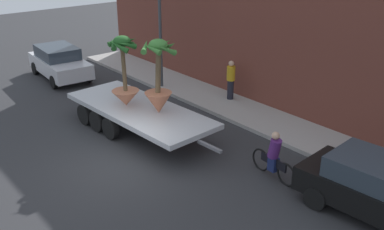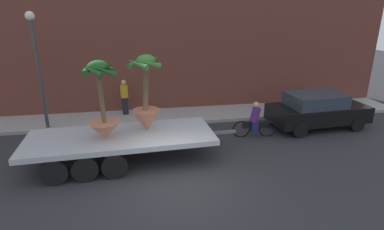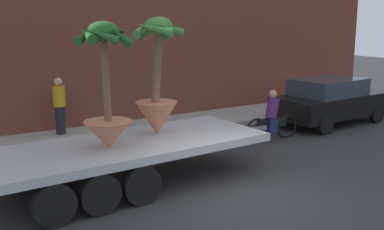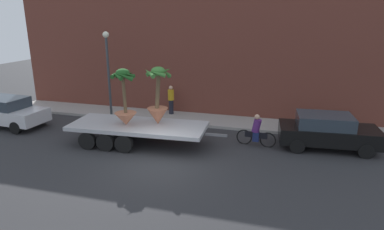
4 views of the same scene
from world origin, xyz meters
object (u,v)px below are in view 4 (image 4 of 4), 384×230
(cyclist, at_px, (256,132))
(potted_palm_middle, at_px, (125,103))
(trailing_car, at_px, (7,111))
(street_lamp, at_px, (108,63))
(parked_car, at_px, (327,131))
(potted_palm_rear, at_px, (158,102))
(flatbed_trailer, at_px, (133,128))
(pedestrian_near_gate, at_px, (171,99))

(cyclist, bearing_deg, potted_palm_middle, -165.22)
(trailing_car, xyz_separation_m, street_lamp, (4.66, 2.93, 2.40))
(parked_car, bearing_deg, potted_palm_rear, -167.92)
(trailing_car, relative_size, street_lamp, 0.91)
(parked_car, bearing_deg, flatbed_trailer, -167.79)
(pedestrian_near_gate, bearing_deg, potted_palm_rear, -77.89)
(flatbed_trailer, bearing_deg, trailing_car, 175.90)
(cyclist, height_order, street_lamp, street_lamp)
(parked_car, distance_m, trailing_car, 16.46)
(potted_palm_rear, xyz_separation_m, street_lamp, (-4.27, 3.21, 1.20))
(flatbed_trailer, height_order, potted_palm_middle, potted_palm_middle)
(trailing_car, distance_m, pedestrian_near_gate, 9.00)
(street_lamp, bearing_deg, potted_palm_rear, -36.96)
(parked_car, xyz_separation_m, pedestrian_near_gate, (-8.45, 2.88, 0.22))
(cyclist, bearing_deg, flatbed_trailer, -166.74)
(cyclist, bearing_deg, pedestrian_near_gate, 147.27)
(parked_car, relative_size, pedestrian_near_gate, 2.58)
(potted_palm_rear, height_order, potted_palm_middle, potted_palm_rear)
(street_lamp, bearing_deg, potted_palm_middle, -52.33)
(potted_palm_rear, bearing_deg, parked_car, 12.08)
(potted_palm_middle, bearing_deg, potted_palm_rear, 19.24)
(pedestrian_near_gate, bearing_deg, cyclist, -32.73)
(potted_palm_rear, bearing_deg, flatbed_trailer, -166.95)
(potted_palm_middle, bearing_deg, street_lamp, 127.67)
(potted_palm_rear, relative_size, parked_car, 0.60)
(flatbed_trailer, bearing_deg, potted_palm_middle, -137.15)
(potted_palm_rear, height_order, street_lamp, street_lamp)
(potted_palm_rear, xyz_separation_m, parked_car, (7.49, 1.60, -1.21))
(potted_palm_rear, height_order, trailing_car, potted_palm_rear)
(flatbed_trailer, relative_size, parked_car, 1.66)
(flatbed_trailer, xyz_separation_m, street_lamp, (-3.10, 3.48, 2.46))
(cyclist, bearing_deg, trailing_car, -176.75)
(trailing_car, bearing_deg, parked_car, 4.59)
(flatbed_trailer, height_order, pedestrian_near_gate, pedestrian_near_gate)
(parked_car, distance_m, street_lamp, 12.10)
(trailing_car, height_order, street_lamp, street_lamp)
(potted_palm_rear, bearing_deg, cyclist, 13.31)
(potted_palm_middle, bearing_deg, trailing_car, 174.11)
(potted_palm_rear, xyz_separation_m, pedestrian_near_gate, (-0.96, 4.48, -0.99))
(potted_palm_rear, distance_m, potted_palm_middle, 1.49)
(potted_palm_rear, distance_m, street_lamp, 5.47)
(pedestrian_near_gate, height_order, street_lamp, street_lamp)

